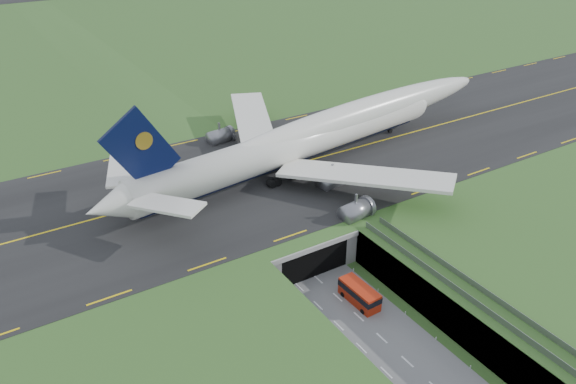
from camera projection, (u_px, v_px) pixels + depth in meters
ground at (346, 306)px, 81.37m from camera, size 900.00×900.00×0.00m
airfield_deck at (347, 290)px, 79.93m from camera, size 800.00×800.00×6.00m
trench_road at (379, 336)px, 75.73m from camera, size 12.00×75.00×0.20m
taxiway at (239, 180)px, 103.05m from camera, size 800.00×44.00×0.18m
tunnel_portal at (285, 233)px, 92.23m from camera, size 17.00×22.30×6.00m
guideway at (512, 328)px, 69.67m from camera, size 3.00×53.00×7.05m
jumbo_jet at (322, 134)px, 108.53m from camera, size 95.17×60.70×20.26m
shuttle_tram at (359, 294)px, 81.28m from camera, size 2.82×6.97×2.83m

